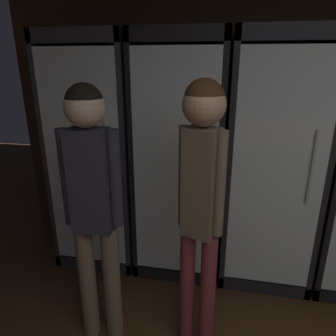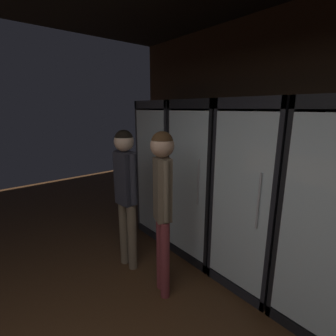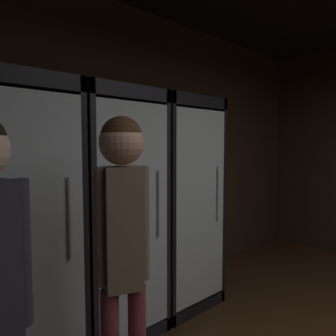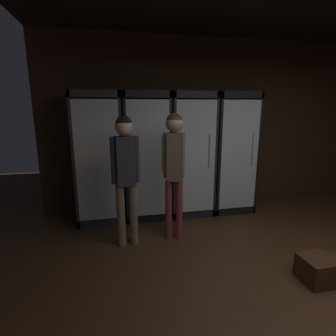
{
  "view_description": "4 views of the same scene",
  "coord_description": "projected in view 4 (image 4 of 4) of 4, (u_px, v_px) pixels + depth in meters",
  "views": [
    {
      "loc": [
        -1.0,
        0.27,
        1.7
      ],
      "look_at": [
        -1.43,
        2.41,
        0.95
      ],
      "focal_mm": 33.02,
      "sensor_mm": 36.0,
      "label": 1
    },
    {
      "loc": [
        0.54,
        0.46,
        1.83
      ],
      "look_at": [
        -1.71,
        2.33,
        1.1
      ],
      "focal_mm": 26.06,
      "sensor_mm": 36.0,
      "label": 2
    },
    {
      "loc": [
        -1.94,
        0.54,
        1.49
      ],
      "look_at": [
        -0.37,
        2.29,
        1.32
      ],
      "focal_mm": 32.88,
      "sensor_mm": 36.0,
      "label": 3
    },
    {
      "loc": [
        -1.89,
        -1.38,
        1.72
      ],
      "look_at": [
        -1.01,
        2.69,
        0.74
      ],
      "focal_mm": 28.49,
      "sensor_mm": 36.0,
      "label": 4
    }
  ],
  "objects": [
    {
      "name": "shopper_near",
      "position": [
        174.0,
        160.0,
        3.31
      ],
      "size": [
        0.25,
        0.22,
        1.63
      ],
      "color": "brown",
      "rests_on": "ground"
    },
    {
      "name": "cooler_center",
      "position": [
        189.0,
        155.0,
        4.3
      ],
      "size": [
        0.68,
        0.7,
        1.92
      ],
      "color": "black",
      "rests_on": "ground"
    },
    {
      "name": "wine_crate_floor",
      "position": [
        319.0,
        270.0,
        2.64
      ],
      "size": [
        0.34,
        0.31,
        0.26
      ],
      "primitive_type": "cube",
      "color": "#3D2314",
      "rests_on": "ground"
    },
    {
      "name": "wall_back",
      "position": [
        220.0,
        124.0,
        4.66
      ],
      "size": [
        6.0,
        0.06,
        2.8
      ],
      "primitive_type": "cube",
      "color": "#382619",
      "rests_on": "ground"
    },
    {
      "name": "cooler_far_left",
      "position": [
        99.0,
        159.0,
        4.01
      ],
      "size": [
        0.68,
        0.7,
        1.92
      ],
      "color": "#2B2B30",
      "rests_on": "ground"
    },
    {
      "name": "shopper_far",
      "position": [
        125.0,
        167.0,
        3.16
      ],
      "size": [
        0.34,
        0.21,
        1.61
      ],
      "color": "#72604C",
      "rests_on": "ground"
    },
    {
      "name": "cooler_right",
      "position": [
        229.0,
        153.0,
        4.44
      ],
      "size": [
        0.68,
        0.7,
        1.92
      ],
      "color": "black",
      "rests_on": "ground"
    },
    {
      "name": "cooler_left",
      "position": [
        145.0,
        157.0,
        4.16
      ],
      "size": [
        0.68,
        0.7,
        1.92
      ],
      "color": "black",
      "rests_on": "ground"
    }
  ]
}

